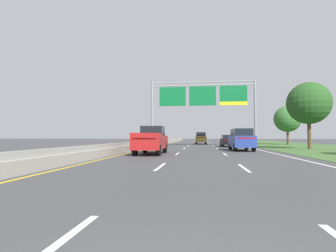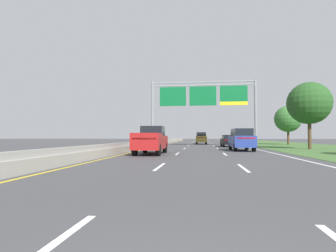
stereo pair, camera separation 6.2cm
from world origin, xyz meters
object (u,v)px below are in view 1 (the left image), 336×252
at_px(pickup_truck_red, 151,140).
at_px(car_blue_right_lane_suv, 241,139).
at_px(roadside_tree_far, 287,119).
at_px(car_black_right_lane_sedan, 228,141).
at_px(overhead_sign_gantry, 203,99).
at_px(car_gold_centre_lane_suv, 201,138).
at_px(roadside_tree_mid, 309,103).

xyz_separation_m(pickup_truck_red, car_blue_right_lane_suv, (7.73, 5.83, 0.02)).
height_order(pickup_truck_red, roadside_tree_far, roadside_tree_far).
bearing_deg(roadside_tree_far, car_blue_right_lane_suv, -118.10).
bearing_deg(car_black_right_lane_sedan, roadside_tree_far, -48.45).
relative_size(overhead_sign_gantry, pickup_truck_red, 2.78).
relative_size(car_gold_centre_lane_suv, roadside_tree_far, 0.73).
relative_size(overhead_sign_gantry, car_black_right_lane_sedan, 3.39).
bearing_deg(car_gold_centre_lane_suv, car_black_right_lane_sedan, -163.08).
height_order(car_blue_right_lane_suv, roadside_tree_far, roadside_tree_far).
relative_size(car_gold_centre_lane_suv, car_black_right_lane_sedan, 1.06).
distance_m(car_gold_centre_lane_suv, car_black_right_lane_sedan, 12.34).
xyz_separation_m(car_black_right_lane_sedan, roadside_tree_far, (10.69, 9.87, 3.44)).
xyz_separation_m(pickup_truck_red, car_black_right_lane_sedan, (7.50, 15.53, -0.26)).
xyz_separation_m(car_gold_centre_lane_suv, car_black_right_lane_sedan, (3.58, -11.80, -0.28)).
distance_m(car_black_right_lane_sedan, roadside_tree_mid, 10.73).
relative_size(car_black_right_lane_sedan, roadside_tree_far, 0.69).
bearing_deg(car_black_right_lane_sedan, car_blue_right_lane_suv, -179.83).
xyz_separation_m(pickup_truck_red, roadside_tree_mid, (15.42, 9.59, 3.87)).
bearing_deg(car_blue_right_lane_suv, roadside_tree_far, -29.78).
bearing_deg(roadside_tree_mid, car_blue_right_lane_suv, -153.91).
bearing_deg(overhead_sign_gantry, roadside_tree_far, 28.60).
height_order(car_black_right_lane_sedan, roadside_tree_mid, roadside_tree_mid).
xyz_separation_m(overhead_sign_gantry, roadside_tree_mid, (11.27, -8.16, -1.80)).
bearing_deg(roadside_tree_far, car_gold_centre_lane_suv, 172.30).
bearing_deg(car_black_right_lane_sedan, overhead_sign_gantry, 55.24).
distance_m(car_gold_centre_lane_suv, roadside_tree_far, 14.74).
xyz_separation_m(overhead_sign_gantry, car_gold_centre_lane_suv, (-0.23, 9.58, -5.64)).
bearing_deg(car_blue_right_lane_suv, pickup_truck_red, 125.34).
bearing_deg(car_black_right_lane_sedan, car_gold_centre_lane_suv, 15.68).
distance_m(pickup_truck_red, car_gold_centre_lane_suv, 27.62).
distance_m(car_blue_right_lane_suv, car_black_right_lane_sedan, 9.71).
bearing_deg(car_gold_centre_lane_suv, roadside_tree_mid, -146.99).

